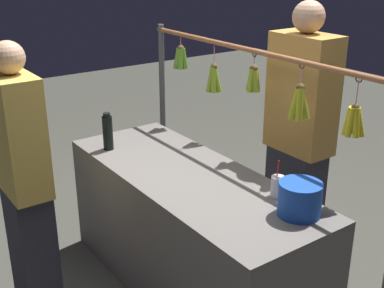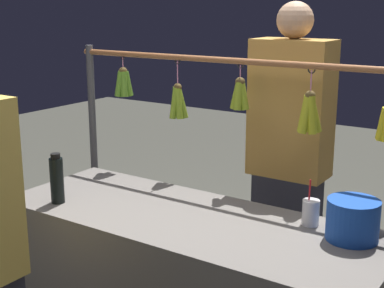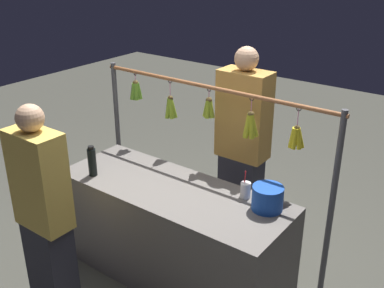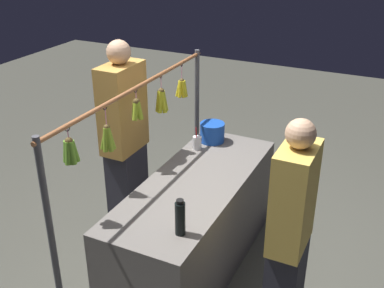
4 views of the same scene
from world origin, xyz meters
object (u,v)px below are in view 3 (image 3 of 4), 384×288
object	(u,v)px
water_bottle	(92,162)
blue_bucket	(268,198)
vendor_person	(242,152)
customer_person	(45,220)
drink_cup	(246,190)

from	to	relation	value
water_bottle	blue_bucket	xyz separation A→B (m)	(-1.35, -0.37, -0.03)
vendor_person	customer_person	bearing A→B (deg)	70.08
customer_person	blue_bucket	bearing A→B (deg)	-137.76
blue_bucket	vendor_person	size ratio (longest dim) A/B	0.12
drink_cup	vendor_person	xyz separation A→B (m)	(0.34, -0.52, 0.02)
blue_bucket	drink_cup	distance (m)	0.21
drink_cup	customer_person	xyz separation A→B (m)	(0.91, 1.07, -0.06)
drink_cup	customer_person	world-z (taller)	customer_person
drink_cup	customer_person	size ratio (longest dim) A/B	0.13
water_bottle	customer_person	world-z (taller)	customer_person
drink_cup	vendor_person	distance (m)	0.62
water_bottle	drink_cup	bearing A→B (deg)	-159.70
vendor_person	customer_person	xyz separation A→B (m)	(0.57, 1.58, -0.08)
customer_person	vendor_person	bearing A→B (deg)	-109.92
blue_bucket	vendor_person	distance (m)	0.79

